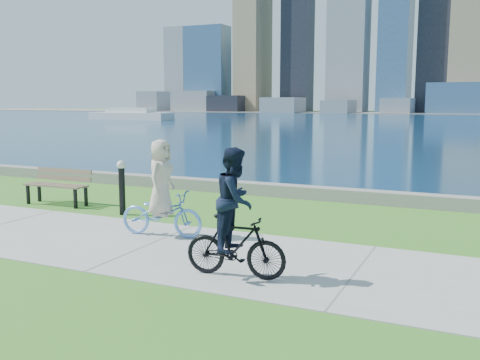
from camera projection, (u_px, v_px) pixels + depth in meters
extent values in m
plane|color=#2E691B|center=(147.00, 246.00, 10.23)|extent=(320.00, 320.00, 0.00)
cube|color=gray|center=(147.00, 246.00, 10.23)|extent=(80.00, 3.50, 0.02)
cube|color=slate|center=(267.00, 189.00, 15.78)|extent=(90.00, 0.50, 0.35)
cube|color=#0B2948|center=(442.00, 121.00, 74.93)|extent=(320.00, 131.00, 0.01)
cube|color=slate|center=(461.00, 113.00, 127.04)|extent=(320.00, 30.00, 0.12)
cube|color=slate|center=(153.00, 101.00, 153.56)|extent=(6.90, 7.16, 5.61)
cube|color=slate|center=(194.00, 101.00, 148.03)|extent=(11.39, 6.79, 5.65)
cube|color=black|center=(227.00, 104.00, 143.26)|extent=(9.14, 7.15, 4.33)
cube|color=slate|center=(283.00, 105.00, 133.96)|extent=(9.06, 9.23, 3.76)
cube|color=slate|center=(339.00, 107.00, 128.68)|extent=(6.56, 9.69, 3.04)
cube|color=slate|center=(398.00, 106.00, 124.00)|extent=(6.67, 9.25, 3.54)
cube|color=navy|center=(454.00, 98.00, 120.53)|extent=(11.55, 9.31, 6.92)
cube|color=slate|center=(181.00, 70.00, 160.43)|extent=(6.53, 8.36, 24.36)
cube|color=navy|center=(208.00, 69.00, 150.31)|extent=(11.80, 6.50, 23.49)
cube|color=#847051|center=(253.00, 22.00, 144.74)|extent=(6.80, 11.66, 48.37)
cube|color=black|center=(298.00, 2.00, 139.10)|extent=(7.10, 6.99, 56.96)
cube|color=slate|center=(348.00, 43.00, 136.52)|extent=(9.63, 7.97, 35.06)
cube|color=#847051|center=(474.00, 8.00, 123.14)|extent=(9.32, 10.92, 48.03)
cube|color=silver|center=(131.00, 116.00, 80.88)|extent=(13.10, 3.74, 1.12)
cube|color=silver|center=(131.00, 110.00, 80.75)|extent=(7.49, 2.81, 0.66)
cube|color=black|center=(28.00, 195.00, 14.43)|extent=(0.07, 0.07, 0.52)
cube|color=black|center=(75.00, 199.00, 13.80)|extent=(0.07, 0.07, 0.52)
cube|color=black|center=(39.00, 192.00, 14.81)|extent=(0.07, 0.07, 0.52)
cube|color=black|center=(86.00, 196.00, 14.18)|extent=(0.07, 0.07, 0.52)
cube|color=brown|center=(51.00, 186.00, 14.08)|extent=(1.83, 0.16, 0.05)
cube|color=brown|center=(56.00, 185.00, 14.24)|extent=(1.83, 0.16, 0.05)
cube|color=brown|center=(60.00, 184.00, 14.41)|extent=(1.83, 0.16, 0.05)
cube|color=brown|center=(64.00, 178.00, 14.51)|extent=(1.83, 0.12, 0.13)
cube|color=brown|center=(64.00, 171.00, 14.52)|extent=(1.83, 0.12, 0.13)
cylinder|color=black|center=(122.00, 191.00, 13.01)|extent=(0.15, 0.15, 1.19)
sphere|color=silver|center=(121.00, 165.00, 12.92)|extent=(0.22, 0.22, 0.22)
imported|color=#609BEB|center=(162.00, 214.00, 10.89)|extent=(0.83, 1.84, 0.93)
imported|color=beige|center=(161.00, 178.00, 10.78)|extent=(0.58, 0.82, 1.55)
imported|color=black|center=(235.00, 246.00, 8.32)|extent=(0.63, 1.67, 0.98)
imported|color=black|center=(235.00, 199.00, 8.21)|extent=(0.67, 0.83, 1.61)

